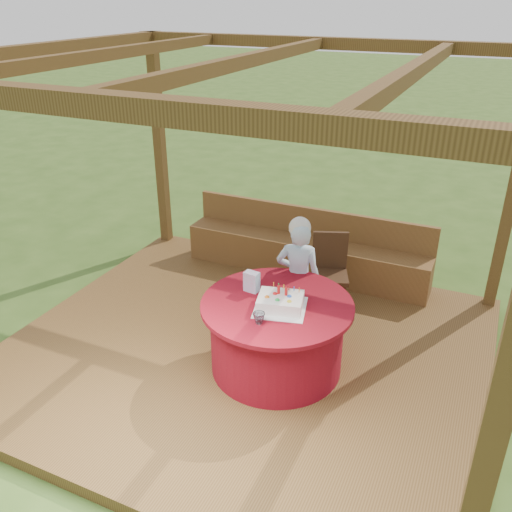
{
  "coord_description": "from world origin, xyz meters",
  "views": [
    {
      "loc": [
        1.92,
        -3.96,
        3.26
      ],
      "look_at": [
        0.0,
        0.25,
        1.0
      ],
      "focal_mm": 38.0,
      "sensor_mm": 36.0,
      "label": 1
    }
  ],
  "objects_px": {
    "bench": "(306,253)",
    "table": "(277,335)",
    "gift_bag": "(252,282)",
    "drinking_glass": "(259,318)",
    "birthday_cake": "(280,302)",
    "chair": "(330,268)",
    "elderly_woman": "(298,276)"
  },
  "relations": [
    {
      "from": "bench",
      "to": "birthday_cake",
      "type": "xyz_separation_m",
      "value": [
        0.45,
        -1.95,
        0.48
      ]
    },
    {
      "from": "bench",
      "to": "elderly_woman",
      "type": "height_order",
      "value": "elderly_woman"
    },
    {
      "from": "bench",
      "to": "drinking_glass",
      "type": "relative_size",
      "value": 29.51
    },
    {
      "from": "bench",
      "to": "elderly_woman",
      "type": "bearing_deg",
      "value": -74.22
    },
    {
      "from": "chair",
      "to": "birthday_cake",
      "type": "height_order",
      "value": "birthday_cake"
    },
    {
      "from": "birthday_cake",
      "to": "drinking_glass",
      "type": "xyz_separation_m",
      "value": [
        -0.07,
        -0.29,
        -0.01
      ]
    },
    {
      "from": "bench",
      "to": "table",
      "type": "height_order",
      "value": "bench"
    },
    {
      "from": "elderly_woman",
      "to": "bench",
      "type": "bearing_deg",
      "value": 105.78
    },
    {
      "from": "drinking_glass",
      "to": "elderly_woman",
      "type": "bearing_deg",
      "value": 91.73
    },
    {
      "from": "bench",
      "to": "table",
      "type": "relative_size",
      "value": 2.22
    },
    {
      "from": "table",
      "to": "drinking_glass",
      "type": "xyz_separation_m",
      "value": [
        -0.02,
        -0.36,
        0.39
      ]
    },
    {
      "from": "drinking_glass",
      "to": "bench",
      "type": "bearing_deg",
      "value": 99.62
    },
    {
      "from": "bench",
      "to": "birthday_cake",
      "type": "relative_size",
      "value": 5.7
    },
    {
      "from": "elderly_woman",
      "to": "birthday_cake",
      "type": "bearing_deg",
      "value": -81.93
    },
    {
      "from": "bench",
      "to": "gift_bag",
      "type": "bearing_deg",
      "value": -86.77
    },
    {
      "from": "birthday_cake",
      "to": "bench",
      "type": "bearing_deg",
      "value": 103.01
    },
    {
      "from": "table",
      "to": "gift_bag",
      "type": "xyz_separation_m",
      "value": [
        -0.3,
        0.1,
        0.43
      ]
    },
    {
      "from": "chair",
      "to": "birthday_cake",
      "type": "xyz_separation_m",
      "value": [
        -0.03,
        -1.35,
        0.3
      ]
    },
    {
      "from": "table",
      "to": "drinking_glass",
      "type": "height_order",
      "value": "drinking_glass"
    },
    {
      "from": "chair",
      "to": "gift_bag",
      "type": "xyz_separation_m",
      "value": [
        -0.38,
        -1.19,
        0.34
      ]
    },
    {
      "from": "bench",
      "to": "drinking_glass",
      "type": "bearing_deg",
      "value": -80.38
    },
    {
      "from": "birthday_cake",
      "to": "drinking_glass",
      "type": "distance_m",
      "value": 0.3
    },
    {
      "from": "bench",
      "to": "gift_bag",
      "type": "relative_size",
      "value": 15.89
    },
    {
      "from": "bench",
      "to": "birthday_cake",
      "type": "distance_m",
      "value": 2.06
    },
    {
      "from": "table",
      "to": "chair",
      "type": "bearing_deg",
      "value": 86.13
    },
    {
      "from": "gift_bag",
      "to": "drinking_glass",
      "type": "distance_m",
      "value": 0.54
    },
    {
      "from": "gift_bag",
      "to": "birthday_cake",
      "type": "bearing_deg",
      "value": -18.7
    },
    {
      "from": "bench",
      "to": "drinking_glass",
      "type": "distance_m",
      "value": 2.32
    },
    {
      "from": "table",
      "to": "drinking_glass",
      "type": "distance_m",
      "value": 0.53
    },
    {
      "from": "gift_bag",
      "to": "drinking_glass",
      "type": "xyz_separation_m",
      "value": [
        0.28,
        -0.46,
        -0.05
      ]
    },
    {
      "from": "birthday_cake",
      "to": "drinking_glass",
      "type": "height_order",
      "value": "birthday_cake"
    },
    {
      "from": "gift_bag",
      "to": "elderly_woman",
      "type": "bearing_deg",
      "value": 72.47
    }
  ]
}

